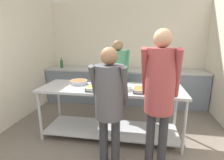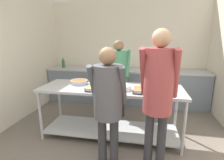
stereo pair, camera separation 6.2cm
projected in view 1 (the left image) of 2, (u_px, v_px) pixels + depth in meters
The scene contains 12 objects.
wall_rear at pixel (126, 51), 4.73m from camera, with size 4.18×0.06×2.65m.
wall_left at pixel (10, 57), 3.35m from camera, with size 0.06×3.70×2.65m.
back_counter at pixel (124, 86), 4.58m from camera, with size 4.02×0.65×0.89m.
serving_counter at pixel (111, 103), 2.96m from camera, with size 2.35×0.78×0.88m.
sauce_pan at pixel (79, 82), 3.09m from camera, with size 0.44×0.30×0.07m.
serving_tray_vegetables at pixel (100, 89), 2.72m from camera, with size 0.41×0.26×0.05m.
plate_stack at pixel (124, 87), 2.76m from camera, with size 0.24×0.24×0.07m.
serving_tray_roast at pixel (148, 90), 2.63m from camera, with size 0.44×0.28×0.05m.
guest_serving_left at pixel (160, 88), 2.03m from camera, with size 0.48×0.40×1.78m.
guest_serving_right at pixel (109, 97), 2.13m from camera, with size 0.45×0.35×1.58m.
cook_behind_counter at pixel (118, 71), 3.65m from camera, with size 0.48×0.37×1.63m.
water_bottle at pixel (62, 63), 4.69m from camera, with size 0.07×0.07×0.27m.
Camera 1 is at (0.42, -1.20, 1.68)m, focal length 28.00 mm.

